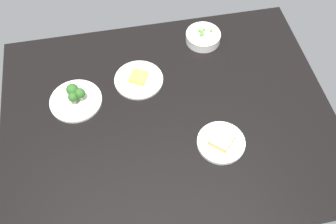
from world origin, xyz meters
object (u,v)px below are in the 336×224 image
bowl_peas (203,37)px  plate_broccoli (76,98)px  plate_sandwich (221,142)px  plate_cheese (139,79)px

bowl_peas → plate_broccoli: plate_broccoli is taller
plate_sandwich → plate_cheese: bearing=-54.3°
plate_cheese → plate_broccoli: size_ratio=0.97×
plate_sandwich → plate_broccoli: 60.93cm
plate_sandwich → plate_broccoli: (52.77, -30.45, 0.50)cm
plate_sandwich → bowl_peas: bearing=-96.5°
plate_cheese → plate_broccoli: (26.69, 5.82, 1.00)cm
bowl_peas → plate_sandwich: 54.21cm
bowl_peas → plate_broccoli: 63.42cm
bowl_peas → plate_sandwich: (6.17, 53.85, -1.03)cm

